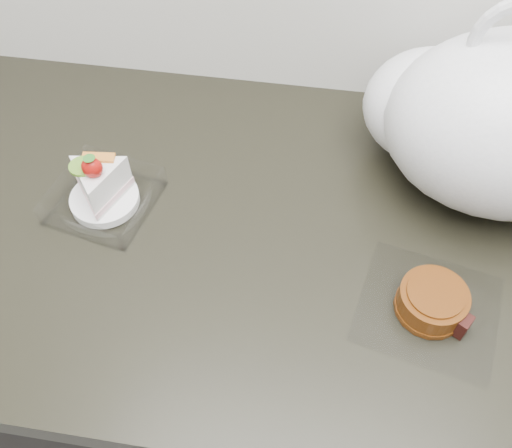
{
  "coord_description": "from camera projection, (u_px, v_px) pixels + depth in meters",
  "views": [
    {
      "loc": [
        -0.08,
        1.21,
        1.54
      ],
      "look_at": [
        -0.15,
        1.66,
        0.94
      ],
      "focal_mm": 40.0,
      "sensor_mm": 36.0,
      "label": 1
    }
  ],
  "objects": [
    {
      "name": "mooncake_wrap",
      "position": [
        432.0,
        304.0,
        0.71
      ],
      "size": [
        0.2,
        0.19,
        0.04
      ],
      "rotation": [
        0.0,
        0.0,
        -0.04
      ],
      "color": "white",
      "rests_on": "counter"
    },
    {
      "name": "plastic_bag",
      "position": [
        495.0,
        121.0,
        0.76
      ],
      "size": [
        0.41,
        0.35,
        0.3
      ],
      "rotation": [
        0.0,
        0.0,
        -0.33
      ],
      "color": "white",
      "rests_on": "counter"
    },
    {
      "name": "cake_tray",
      "position": [
        102.0,
        191.0,
        0.8
      ],
      "size": [
        0.16,
        0.16,
        0.11
      ],
      "rotation": [
        0.0,
        0.0,
        -0.21
      ],
      "color": "white",
      "rests_on": "counter"
    },
    {
      "name": "counter",
      "position": [
        333.0,
        368.0,
        1.15
      ],
      "size": [
        2.04,
        0.64,
        0.9
      ],
      "color": "black",
      "rests_on": "ground"
    }
  ]
}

